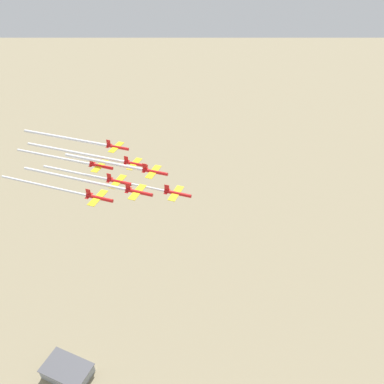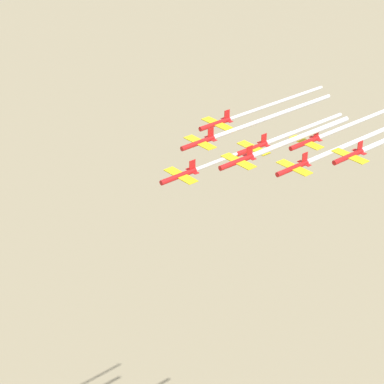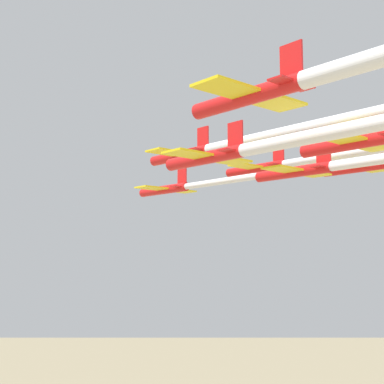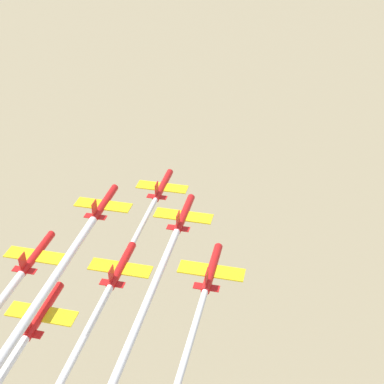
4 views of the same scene
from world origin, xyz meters
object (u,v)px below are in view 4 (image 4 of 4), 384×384
at_px(jet_2, 184,215).
at_px(jet_7, 42,312).
at_px(jet_1, 104,204).
at_px(jet_0, 163,186).
at_px(jet_4, 121,267).
at_px(jet_3, 36,254).
at_px(jet_5, 212,269).

xyz_separation_m(jet_2, jet_7, (-26.04, 13.21, -2.28)).
distance_m(jet_1, jet_2, 14.80).
relative_size(jet_0, jet_4, 1.00).
bearing_deg(jet_3, jet_2, 29.54).
xyz_separation_m(jet_4, jet_7, (-13.02, 6.60, 0.52)).
distance_m(jet_1, jet_4, 14.89).
xyz_separation_m(jet_1, jet_4, (-12.10, -8.17, -2.91)).
height_order(jet_4, jet_7, jet_7).
xyz_separation_m(jet_1, jet_7, (-25.12, -1.57, -2.39)).
bearing_deg(jet_1, jet_5, -29.54).
relative_size(jet_4, jet_7, 1.00).
relative_size(jet_3, jet_4, 1.00).
bearing_deg(jet_4, jet_3, 180.00).
bearing_deg(jet_2, jet_1, 180.00).
distance_m(jet_4, jet_7, 14.61).
distance_m(jet_0, jet_2, 14.83).
bearing_deg(jet_0, jet_7, -101.09).
height_order(jet_0, jet_5, jet_5).
height_order(jet_1, jet_5, jet_1).
xyz_separation_m(jet_3, jet_4, (0.92, -14.77, 0.10)).
relative_size(jet_2, jet_5, 1.00).
bearing_deg(jet_7, jet_4, 59.53).
distance_m(jet_0, jet_3, 29.20).
relative_size(jet_3, jet_7, 1.00).
xyz_separation_m(jet_2, jet_3, (-13.94, 21.38, -2.89)).
relative_size(jet_1, jet_3, 1.00).
bearing_deg(jet_4, jet_5, -0.00).
bearing_deg(jet_5, jet_2, 120.47).
distance_m(jet_0, jet_7, 38.47).
bearing_deg(jet_1, jet_7, -90.00).
bearing_deg(jet_5, jet_0, 120.47).
height_order(jet_1, jet_3, jet_1).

